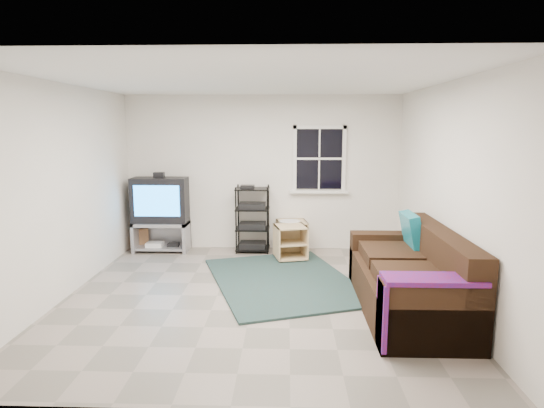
{
  "coord_description": "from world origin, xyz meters",
  "views": [
    {
      "loc": [
        0.42,
        -5.35,
        2.08
      ],
      "look_at": [
        0.22,
        0.4,
        1.1
      ],
      "focal_mm": 30.0,
      "sensor_mm": 36.0,
      "label": 1
    }
  ],
  "objects_px": {
    "tv_unit": "(160,208)",
    "side_table_right": "(291,234)",
    "sofa": "(411,280)",
    "side_table_left": "(290,241)",
    "av_rack": "(253,223)"
  },
  "relations": [
    {
      "from": "tv_unit",
      "to": "side_table_right",
      "type": "xyz_separation_m",
      "value": [
        2.19,
        0.01,
        -0.42
      ]
    },
    {
      "from": "tv_unit",
      "to": "sofa",
      "type": "xyz_separation_m",
      "value": [
        3.52,
        -2.42,
        -0.37
      ]
    },
    {
      "from": "side_table_left",
      "to": "sofa",
      "type": "xyz_separation_m",
      "value": [
        1.36,
        -1.99,
        0.07
      ]
    },
    {
      "from": "av_rack",
      "to": "sofa",
      "type": "relative_size",
      "value": 0.5
    },
    {
      "from": "tv_unit",
      "to": "side_table_left",
      "type": "distance_m",
      "value": 2.25
    },
    {
      "from": "side_table_right",
      "to": "sofa",
      "type": "xyz_separation_m",
      "value": [
        1.33,
        -2.44,
        0.05
      ]
    },
    {
      "from": "side_table_left",
      "to": "sofa",
      "type": "height_order",
      "value": "sofa"
    },
    {
      "from": "tv_unit",
      "to": "av_rack",
      "type": "xyz_separation_m",
      "value": [
        1.54,
        0.03,
        -0.25
      ]
    },
    {
      "from": "side_table_left",
      "to": "side_table_right",
      "type": "bearing_deg",
      "value": 86.8
    },
    {
      "from": "tv_unit",
      "to": "side_table_right",
      "type": "height_order",
      "value": "tv_unit"
    },
    {
      "from": "av_rack",
      "to": "side_table_left",
      "type": "distance_m",
      "value": 0.8
    },
    {
      "from": "side_table_left",
      "to": "side_table_right",
      "type": "distance_m",
      "value": 0.45
    },
    {
      "from": "side_table_left",
      "to": "sofa",
      "type": "relative_size",
      "value": 0.25
    },
    {
      "from": "tv_unit",
      "to": "side_table_right",
      "type": "relative_size",
      "value": 2.41
    },
    {
      "from": "side_table_left",
      "to": "side_table_right",
      "type": "height_order",
      "value": "side_table_right"
    }
  ]
}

